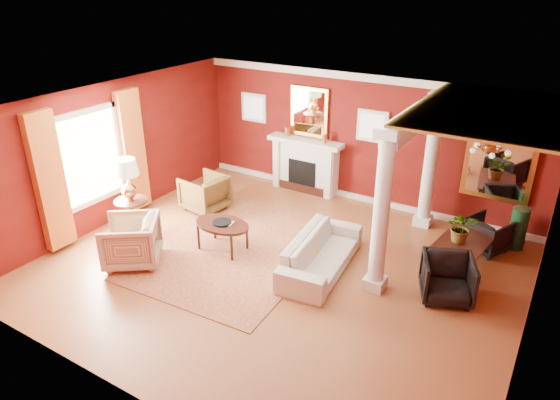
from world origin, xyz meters
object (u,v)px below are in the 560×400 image
Objects in this scene: side_table at (128,184)px; dining_table at (463,248)px; coffee_table at (222,225)px; sofa at (321,248)px; armchair_leopard at (205,191)px; armchair_stripe at (131,239)px.

side_table is 1.13× the size of dining_table.
coffee_table is 2.05m from side_table.
armchair_leopard is at bearing 69.33° from sofa.
sofa is 1.94m from coffee_table.
coffee_table is 0.78× the size of dining_table.
sofa is at bearing 11.82° from side_table.
dining_table is at bearing 102.21° from armchair_leopard.
armchair_stripe is 0.60× the size of side_table.
side_table is at bearing -170.85° from armchair_stripe.
coffee_table is at bearing 12.84° from side_table.
armchair_stripe reaches higher than armchair_leopard.
armchair_stripe is (-3.02, -1.60, 0.05)m from sofa.
armchair_stripe is 1.29m from side_table.
sofa is at bearing 130.50° from dining_table.
side_table reaches higher than coffee_table.
armchair_leopard is 5.47m from dining_table.
armchair_stripe is at bearing 111.55° from sofa.
sofa reaches higher than dining_table.
dining_table is at bearing 23.11° from coffee_table.
side_table reaches higher than armchair_leopard.
dining_table is (5.95, 2.16, -0.70)m from side_table.
armchair_leopard reaches higher than coffee_table.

